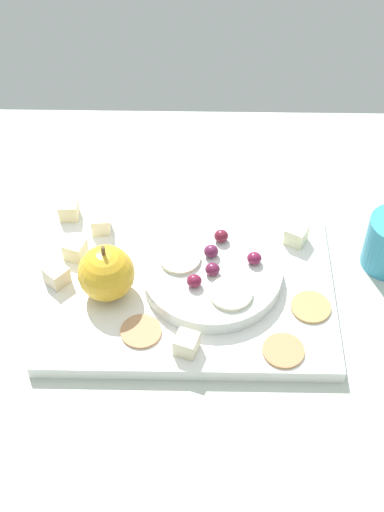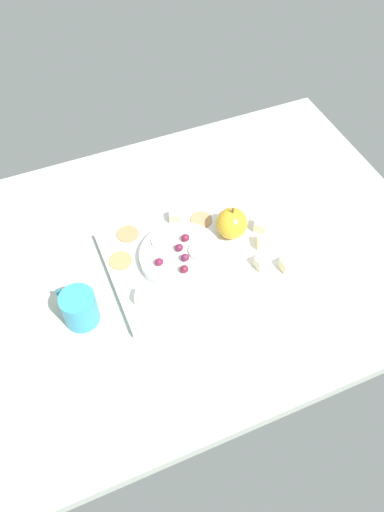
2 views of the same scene
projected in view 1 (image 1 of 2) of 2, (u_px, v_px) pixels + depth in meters
The scene contains 21 objects.
table at pixel (188, 309), 96.16cm from camera, with size 111.48×82.21×3.10cm, color #B2BAAD.
platter at pixel (185, 285), 95.66cm from camera, with size 37.84×28.21×1.96cm, color white.
serving_dish at pixel (212, 273), 94.33cm from camera, with size 18.32×18.32×2.16cm, color silver.
apple_whole at pixel (106, 275), 90.77cm from camera, with size 7.26×7.26×7.26cm, color gold.
apple_stem at pixel (103, 252), 87.63cm from camera, with size 0.50×0.50×1.20cm, color brown.
cheese_cube_0 at pixel (296, 235), 98.64cm from camera, with size 2.63×2.63×2.63cm, color beige.
cheese_cube_1 at pixel (75, 249), 96.85cm from camera, with size 2.63×2.63×2.63cm, color beige.
cheese_cube_2 at pixel (101, 223), 100.13cm from camera, with size 2.63×2.63×2.63cm, color beige.
cheese_cube_3 at pixel (69, 210), 101.93cm from camera, with size 2.63×2.63×2.63cm, color beige.
cheese_cube_4 at pixel (184, 344), 86.55cm from camera, with size 2.63×2.63×2.63cm, color beige.
cheese_cube_5 at pixel (57, 275), 93.77cm from camera, with size 2.63×2.63×2.63cm, color beige.
cracker_0 at pixel (311, 307), 91.70cm from camera, with size 5.12×5.12×0.40cm, color tan.
cracker_1 at pixel (283, 351), 87.25cm from camera, with size 5.12×5.12×0.40cm, color tan.
cracker_2 at pixel (141, 331), 89.16cm from camera, with size 5.12×5.12×0.40cm, color tan.
grape_0 at pixel (254, 258), 93.52cm from camera, with size 1.90×1.71×1.68cm, color maroon.
grape_1 at pixel (213, 269), 92.25cm from camera, with size 1.90×1.71×1.70cm, color maroon.
grape_2 at pixel (194, 281), 90.90cm from camera, with size 1.90×1.71×1.77cm, color maroon.
grape_3 at pixel (211, 251), 94.28cm from camera, with size 1.90×1.71×1.76cm, color #611E3F.
grape_4 at pixel (221, 236), 96.12cm from camera, with size 1.90×1.71×1.77cm, color maroon.
apple_slice_0 at pixel (231, 294), 90.28cm from camera, with size 5.41×5.41×0.60cm, color beige.
apple_slice_1 at pixel (180, 258), 94.22cm from camera, with size 5.41×5.41×0.60cm, color beige.
Camera 1 is at (-1.54, 59.07, 77.74)cm, focal length 50.80 mm.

